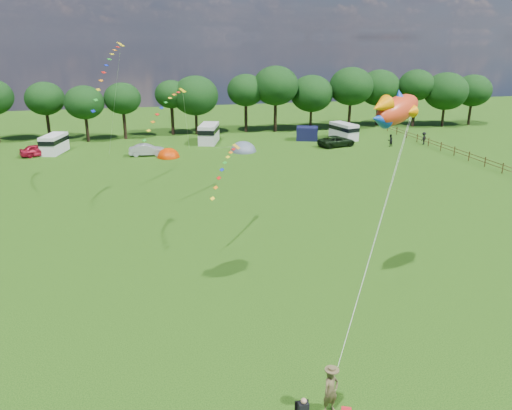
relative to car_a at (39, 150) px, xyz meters
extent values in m
plane|color=black|center=(19.75, -45.09, -0.76)|extent=(180.00, 180.00, 0.00)
cylinder|color=black|center=(-0.28, 11.22, 1.19)|extent=(0.47, 0.47, 3.90)
ellipsoid|color=black|center=(-0.28, 11.22, 5.23)|extent=(5.58, 5.58, 4.74)
cylinder|color=black|center=(5.39, 8.18, 1.02)|extent=(0.44, 0.44, 3.56)
ellipsoid|color=black|center=(5.39, 8.18, 4.88)|extent=(5.56, 5.56, 4.73)
cylinder|color=black|center=(10.65, 9.14, 1.21)|extent=(0.47, 0.47, 3.95)
ellipsoid|color=black|center=(10.65, 9.14, 5.19)|extent=(5.33, 5.33, 4.53)
cylinder|color=black|center=(17.83, 10.94, 1.40)|extent=(0.50, 0.50, 4.33)
ellipsoid|color=black|center=(17.83, 10.94, 5.43)|extent=(4.95, 4.95, 4.21)
cylinder|color=black|center=(21.45, 10.48, 0.89)|extent=(0.43, 0.43, 3.31)
ellipsoid|color=black|center=(21.45, 10.48, 5.19)|extent=(7.03, 7.03, 5.98)
cylinder|color=black|center=(29.41, 10.71, 1.42)|extent=(0.50, 0.50, 4.36)
ellipsoid|color=black|center=(29.41, 10.71, 5.79)|extent=(5.84, 5.84, 4.97)
cylinder|color=black|center=(34.00, 9.83, 1.51)|extent=(0.51, 0.51, 4.55)
ellipsoid|color=black|center=(34.00, 9.83, 6.47)|extent=(7.15, 7.15, 6.08)
cylinder|color=black|center=(40.24, 10.54, 0.84)|extent=(0.42, 0.42, 3.21)
ellipsoid|color=black|center=(40.24, 10.54, 5.04)|extent=(6.90, 6.90, 5.86)
cylinder|color=black|center=(46.73, 9.87, 1.32)|extent=(0.48, 0.48, 4.17)
ellipsoid|color=black|center=(46.73, 9.87, 6.10)|extent=(7.16, 7.16, 6.09)
cylinder|color=black|center=(52.72, 11.80, 1.07)|extent=(0.45, 0.45, 3.66)
ellipsoid|color=black|center=(52.72, 11.80, 5.54)|extent=(7.05, 7.05, 5.99)
cylinder|color=black|center=(58.16, 9.28, 1.56)|extent=(0.52, 0.52, 4.65)
ellipsoid|color=black|center=(58.16, 9.28, 6.12)|extent=(5.96, 5.96, 5.06)
cylinder|color=black|center=(62.90, 7.95, 0.83)|extent=(0.42, 0.42, 3.19)
ellipsoid|color=black|center=(62.90, 7.95, 5.13)|extent=(7.23, 7.23, 6.14)
cylinder|color=black|center=(68.30, 8.35, 1.00)|extent=(0.44, 0.44, 3.52)
ellipsoid|color=black|center=(68.30, 8.35, 5.09)|extent=(6.22, 6.22, 5.28)
cylinder|color=#472D19|center=(51.75, -21.09, -0.16)|extent=(0.12, 0.12, 1.20)
cylinder|color=#472D19|center=(51.75, -22.59, -0.21)|extent=(0.08, 3.00, 0.08)
cylinder|color=#472D19|center=(51.75, -18.09, -0.16)|extent=(0.12, 0.12, 1.20)
cylinder|color=#472D19|center=(51.75, -19.59, 0.19)|extent=(0.08, 3.00, 0.08)
cylinder|color=#472D19|center=(51.75, -19.59, -0.21)|extent=(0.08, 3.00, 0.08)
cylinder|color=#472D19|center=(51.75, -15.09, -0.16)|extent=(0.12, 0.12, 1.20)
cylinder|color=#472D19|center=(51.75, -16.59, 0.19)|extent=(0.08, 3.00, 0.08)
cylinder|color=#472D19|center=(51.75, -16.59, -0.21)|extent=(0.08, 3.00, 0.08)
cylinder|color=#472D19|center=(51.75, -12.09, -0.16)|extent=(0.12, 0.12, 1.20)
cylinder|color=#472D19|center=(51.75, -13.59, 0.19)|extent=(0.08, 3.00, 0.08)
cylinder|color=#472D19|center=(51.75, -13.59, -0.21)|extent=(0.08, 3.00, 0.08)
cylinder|color=#472D19|center=(51.75, -9.09, -0.16)|extent=(0.12, 0.12, 1.20)
cylinder|color=#472D19|center=(51.75, -10.59, 0.19)|extent=(0.08, 3.00, 0.08)
cylinder|color=#472D19|center=(51.75, -10.59, -0.21)|extent=(0.08, 3.00, 0.08)
cylinder|color=#472D19|center=(51.75, -6.09, -0.16)|extent=(0.12, 0.12, 1.20)
cylinder|color=#472D19|center=(51.75, -7.59, 0.19)|extent=(0.08, 3.00, 0.08)
cylinder|color=#472D19|center=(51.75, -7.59, -0.21)|extent=(0.08, 3.00, 0.08)
cylinder|color=#472D19|center=(51.75, -3.09, -0.16)|extent=(0.12, 0.12, 1.20)
cylinder|color=#472D19|center=(51.75, -4.59, 0.19)|extent=(0.08, 3.00, 0.08)
cylinder|color=#472D19|center=(51.75, -4.59, -0.21)|extent=(0.08, 3.00, 0.08)
cylinder|color=#472D19|center=(51.75, -0.09, -0.16)|extent=(0.12, 0.12, 1.20)
cylinder|color=#472D19|center=(51.75, -1.59, 0.19)|extent=(0.08, 3.00, 0.08)
cylinder|color=#472D19|center=(51.75, -1.59, -0.21)|extent=(0.08, 3.00, 0.08)
cylinder|color=#472D19|center=(51.75, 2.91, -0.16)|extent=(0.12, 0.12, 1.20)
cylinder|color=#472D19|center=(51.75, 1.41, 0.19)|extent=(0.08, 3.00, 0.08)
cylinder|color=#472D19|center=(51.75, 1.41, -0.21)|extent=(0.08, 3.00, 0.08)
cylinder|color=#472D19|center=(51.75, 5.91, -0.16)|extent=(0.12, 0.12, 1.20)
cylinder|color=#472D19|center=(51.75, 4.41, 0.19)|extent=(0.08, 3.00, 0.08)
cylinder|color=#472D19|center=(51.75, 4.41, -0.21)|extent=(0.08, 3.00, 0.08)
imported|color=#B1122B|center=(0.00, 0.00, 0.00)|extent=(4.91, 3.22, 1.52)
imported|color=#A2A5A9|center=(13.46, -2.98, -0.03)|extent=(4.28, 1.89, 1.47)
imported|color=black|center=(39.29, -3.21, -0.02)|extent=(5.86, 3.63, 1.49)
cube|color=white|center=(1.74, 1.43, 0.44)|extent=(3.22, 5.16, 2.40)
cube|color=black|center=(1.74, 1.43, 0.92)|extent=(3.28, 5.26, 0.57)
cylinder|color=black|center=(1.35, -0.02, -0.43)|extent=(0.72, 0.42, 0.67)
cylinder|color=black|center=(2.13, 2.89, -0.43)|extent=(0.72, 0.42, 0.67)
cube|color=silver|center=(22.38, 3.43, 0.57)|extent=(3.74, 5.76, 2.67)
cube|color=black|center=(22.38, 3.43, 1.11)|extent=(3.81, 5.88, 0.63)
cylinder|color=black|center=(21.89, 1.82, -0.39)|extent=(0.80, 0.48, 0.75)
cylinder|color=black|center=(22.88, 5.03, -0.39)|extent=(0.80, 0.48, 0.75)
cube|color=silver|center=(42.24, 1.45, 0.42)|extent=(3.09, 5.08, 2.37)
cube|color=black|center=(42.24, 1.45, 0.90)|extent=(3.15, 5.18, 0.56)
cylinder|color=black|center=(42.60, 0.00, -0.43)|extent=(0.71, 0.40, 0.67)
cylinder|color=black|center=(41.88, 2.90, -0.43)|extent=(0.71, 0.40, 0.67)
ellipsoid|color=#C22F00|center=(16.05, -4.47, -0.74)|extent=(2.72, 3.13, 2.23)
cylinder|color=#C22F00|center=(16.05, -4.47, -0.72)|extent=(2.85, 2.85, 0.08)
ellipsoid|color=#505D6D|center=(25.98, -3.32, -0.74)|extent=(3.35, 3.86, 2.62)
cylinder|color=#505D6D|center=(25.98, -3.32, -0.72)|extent=(3.52, 3.52, 0.08)
cube|color=#111234|center=(36.75, 2.11, 0.20)|extent=(3.73, 3.38, 1.93)
imported|color=brown|center=(19.35, -51.77, 0.23)|extent=(0.83, 0.68, 1.97)
cube|color=black|center=(18.01, -52.13, 0.03)|extent=(0.55, 0.06, 0.58)
cube|color=black|center=(18.01, -52.35, 0.07)|extent=(0.41, 0.26, 0.62)
sphere|color=tan|center=(18.01, -52.37, 0.49)|extent=(0.23, 0.23, 0.23)
ellipsoid|color=red|center=(25.88, -43.28, 10.04)|extent=(3.78, 2.87, 2.07)
ellipsoid|color=gold|center=(25.88, -43.28, 9.88)|extent=(2.36, 1.78, 1.13)
cone|color=orange|center=(24.51, -44.02, 10.37)|extent=(1.55, 1.40, 1.09)
cone|color=#0D3DAB|center=(24.51, -44.02, 9.72)|extent=(1.55, 1.40, 1.09)
cone|color=#0D3DAB|center=(25.97, -43.23, 10.71)|extent=(1.10, 1.17, 0.92)
sphere|color=white|center=(26.79, -42.36, 10.24)|extent=(0.34, 0.34, 0.34)
sphere|color=black|center=(26.84, -42.28, 10.24)|extent=(0.17, 0.17, 0.17)
cube|color=gold|center=(11.58, -16.16, 13.01)|extent=(0.74, 0.79, 0.39)
cube|color=red|center=(11.31, -16.66, 12.78)|extent=(0.43, 0.62, 0.11)
cube|color=orange|center=(11.04, -17.15, 12.52)|extent=(0.43, 0.62, 0.12)
cube|color=yellow|center=(10.77, -17.65, 12.17)|extent=(0.43, 0.62, 0.13)
cube|color=#198C1E|center=(10.50, -18.14, 11.75)|extent=(0.42, 0.62, 0.14)
cube|color=#0C1EB2|center=(10.23, -18.64, 11.24)|extent=(0.42, 0.62, 0.15)
cube|color=red|center=(9.96, -19.13, 10.66)|extent=(0.41, 0.61, 0.16)
cube|color=orange|center=(9.69, -19.63, 9.99)|extent=(0.41, 0.61, 0.17)
cube|color=yellow|center=(9.42, -20.12, 9.25)|extent=(0.40, 0.61, 0.18)
cube|color=#198C1E|center=(9.15, -20.62, 8.42)|extent=(0.39, 0.61, 0.18)
cube|color=#0C1EB2|center=(8.88, -21.11, 7.52)|extent=(0.39, 0.60, 0.19)
cube|color=#D0B206|center=(16.66, -21.85, 9.19)|extent=(0.70, 0.73, 0.35)
cube|color=red|center=(16.26, -22.30, 9.08)|extent=(0.43, 0.56, 0.10)
cube|color=orange|center=(15.85, -22.75, 8.93)|extent=(0.43, 0.56, 0.11)
cube|color=yellow|center=(15.45, -23.20, 8.71)|extent=(0.43, 0.55, 0.12)
cube|color=#198C1E|center=(15.04, -23.65, 8.40)|extent=(0.42, 0.55, 0.13)
cube|color=#0C1EB2|center=(14.64, -24.10, 8.01)|extent=(0.42, 0.55, 0.13)
cube|color=red|center=(14.23, -24.55, 7.54)|extent=(0.41, 0.55, 0.14)
cube|color=orange|center=(13.83, -25.00, 6.99)|extent=(0.41, 0.55, 0.15)
cube|color=yellow|center=(13.42, -25.45, 6.37)|extent=(0.40, 0.54, 0.16)
cube|color=#198C1E|center=(13.02, -25.90, 5.66)|extent=(0.40, 0.54, 0.17)
cube|color=gold|center=(19.65, -31.16, 5.91)|extent=(0.67, 0.70, 0.33)
cube|color=red|center=(19.33, -31.70, 5.84)|extent=(0.42, 0.53, 0.09)
cube|color=orange|center=(19.02, -32.24, 5.72)|extent=(0.42, 0.53, 0.10)
cube|color=yellow|center=(18.70, -32.78, 5.53)|extent=(0.42, 0.52, 0.11)
cube|color=#198C1E|center=(18.39, -33.32, 5.26)|extent=(0.41, 0.52, 0.12)
cube|color=#0C1EB2|center=(18.07, -33.86, 4.91)|extent=(0.41, 0.52, 0.13)
cube|color=red|center=(17.76, -34.40, 4.48)|extent=(0.41, 0.52, 0.14)
cube|color=orange|center=(17.44, -34.94, 3.96)|extent=(0.40, 0.52, 0.14)
cube|color=yellow|center=(17.13, -35.48, 3.37)|extent=(0.40, 0.51, 0.15)
imported|color=black|center=(46.46, -4.98, 0.09)|extent=(0.93, 0.70, 1.71)
imported|color=black|center=(51.72, -4.81, 0.11)|extent=(1.24, 1.03, 1.75)
camera|label=1|loc=(12.64, -67.14, 13.64)|focal=35.00mm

